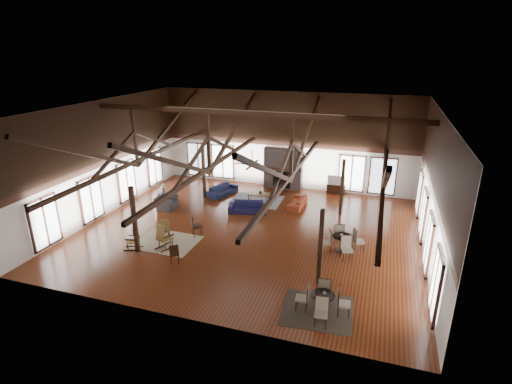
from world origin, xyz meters
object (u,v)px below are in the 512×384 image
(sofa_orange, at_px, (297,202))
(sofa_navy_left, at_px, (223,190))
(armchair, at_px, (166,202))
(cafe_table_near, at_px, (323,300))
(sofa_navy_front, at_px, (248,207))
(cafe_table_far, at_px, (342,241))
(tv_console, at_px, (336,189))
(coffee_table, at_px, (259,194))

(sofa_orange, bearing_deg, sofa_navy_left, -92.63)
(armchair, height_order, cafe_table_near, cafe_table_near)
(sofa_navy_front, relative_size, armchair, 1.85)
(sofa_navy_left, relative_size, cafe_table_far, 1.03)
(sofa_navy_front, height_order, armchair, armchair)
(tv_console, bearing_deg, sofa_orange, -121.49)
(armchair, height_order, cafe_table_far, cafe_table_far)
(sofa_orange, relative_size, armchair, 1.66)
(cafe_table_near, bearing_deg, armchair, 146.00)
(coffee_table, bearing_deg, sofa_navy_left, 170.27)
(cafe_table_near, distance_m, tv_console, 12.05)
(sofa_orange, relative_size, cafe_table_near, 0.98)
(sofa_navy_left, xyz_separation_m, cafe_table_far, (7.73, -4.98, 0.21))
(tv_console, bearing_deg, sofa_navy_front, -132.53)
(sofa_navy_front, height_order, sofa_navy_left, same)
(cafe_table_near, relative_size, cafe_table_far, 0.94)
(cafe_table_far, bearing_deg, sofa_navy_front, 151.87)
(sofa_navy_front, xyz_separation_m, coffee_table, (0.09, 1.70, 0.15))
(sofa_orange, height_order, armchair, armchair)
(cafe_table_far, bearing_deg, sofa_navy_left, 147.18)
(sofa_navy_front, relative_size, sofa_navy_left, 1.00)
(sofa_navy_front, xyz_separation_m, sofa_navy_left, (-2.34, 2.10, 0.00))
(sofa_orange, bearing_deg, cafe_table_near, 20.48)
(armchair, relative_size, cafe_table_far, 0.56)
(cafe_table_near, bearing_deg, coffee_table, 119.44)
(armchair, bearing_deg, tv_console, -60.39)
(sofa_navy_left, distance_m, sofa_orange, 4.76)
(sofa_navy_left, height_order, armchair, armchair)
(coffee_table, height_order, armchair, armchair)
(sofa_navy_left, bearing_deg, tv_console, -50.98)
(sofa_navy_left, xyz_separation_m, sofa_orange, (4.74, -0.47, -0.03))
(sofa_navy_left, xyz_separation_m, tv_console, (6.53, 2.46, -0.03))
(sofa_navy_left, bearing_deg, sofa_navy_front, -113.56)
(sofa_navy_front, bearing_deg, cafe_table_far, -40.25)
(sofa_navy_left, relative_size, cafe_table_near, 1.09)
(sofa_orange, xyz_separation_m, tv_console, (1.79, 2.92, 0.00))
(sofa_navy_left, distance_m, armchair, 3.67)
(coffee_table, bearing_deg, cafe_table_near, -60.79)
(sofa_orange, distance_m, coffee_table, 2.31)
(cafe_table_near, height_order, cafe_table_far, cafe_table_far)
(cafe_table_far, bearing_deg, cafe_table_near, -91.66)
(sofa_orange, relative_size, tv_console, 1.70)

